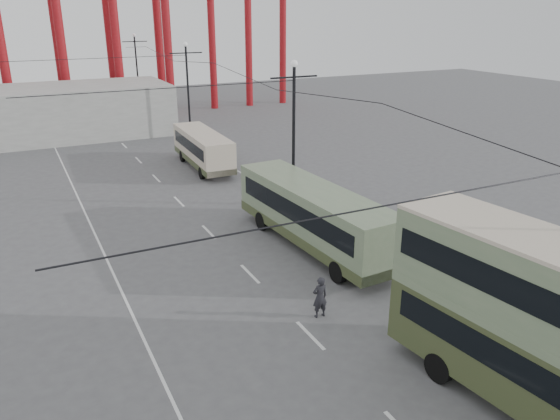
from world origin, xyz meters
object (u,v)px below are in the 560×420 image
pedestrian (320,297)px  double_decker_bus (557,329)px  single_decker_green (314,214)px  single_decker_cream (203,148)px

pedestrian → double_decker_bus: bearing=112.1°
single_decker_green → single_decker_cream: bearing=87.0°
double_decker_bus → single_decker_cream: bearing=82.9°
single_decker_cream → pedestrian: (-3.19, -24.14, -0.73)m
double_decker_bus → single_decker_cream: double_decker_bus is taller
double_decker_bus → pedestrian: 9.28m
single_decker_cream → pedestrian: size_ratio=5.16×
single_decker_cream → single_decker_green: bearing=-87.7°
single_decker_green → pedestrian: (-3.31, -6.36, -0.99)m
double_decker_bus → pedestrian: (-3.13, 8.41, -2.37)m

